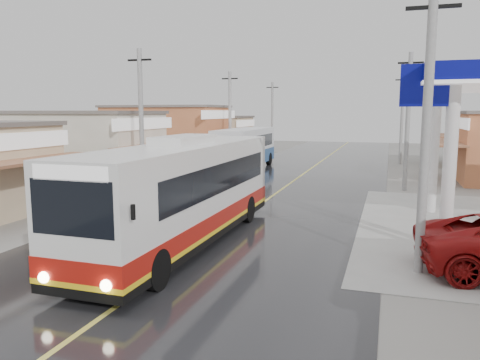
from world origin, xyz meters
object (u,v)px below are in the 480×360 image
at_px(coach_bus, 186,193).
at_px(second_bus, 245,148).
at_px(tricycle_near, 78,187).
at_px(tyre_stack, 127,201).
at_px(cyclist, 221,181).

bearing_deg(coach_bus, second_bus, 102.14).
height_order(tricycle_near, tyre_stack, tricycle_near).
height_order(second_bus, cyclist, second_bus).
bearing_deg(coach_bus, tricycle_near, 150.17).
distance_m(cyclist, tricycle_near, 7.94).
relative_size(coach_bus, second_bus, 1.24).
height_order(cyclist, tricycle_near, cyclist).
bearing_deg(cyclist, second_bus, 105.96).
distance_m(second_bus, tyre_stack, 16.03).
height_order(second_bus, tyre_stack, second_bus).
relative_size(coach_bus, tricycle_near, 5.44).
height_order(cyclist, tyre_stack, cyclist).
xyz_separation_m(second_bus, tricycle_near, (-3.59, -16.64, -0.83)).
height_order(coach_bus, tricycle_near, coach_bus).
xyz_separation_m(tricycle_near, tyre_stack, (2.33, 0.73, -0.71)).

